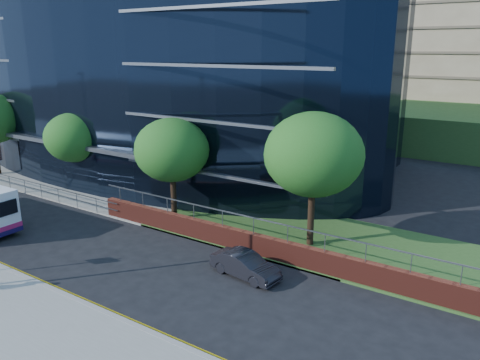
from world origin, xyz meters
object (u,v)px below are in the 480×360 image
Objects in this scene: tree_far_b at (74,138)px; tree_far_c at (172,150)px; parked_car at (245,265)px; tree_far_d at (314,155)px.

tree_far_c is at bearing -2.86° from tree_far_b.
tree_far_c is (10.00, -0.50, 0.33)m from tree_far_b.
tree_far_b is 1.69× the size of parked_car.
tree_far_d is 6.87m from parked_car.
parked_car is (-1.04, -4.99, -4.60)m from tree_far_d.
tree_far_d is (9.00, 1.00, 0.65)m from tree_far_c.
tree_far_c is 9.08m from tree_far_d.
tree_far_d is at bearing -4.54° from parked_car.
tree_far_b is 0.93× the size of tree_far_c.
tree_far_c is 1.82× the size of parked_car.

